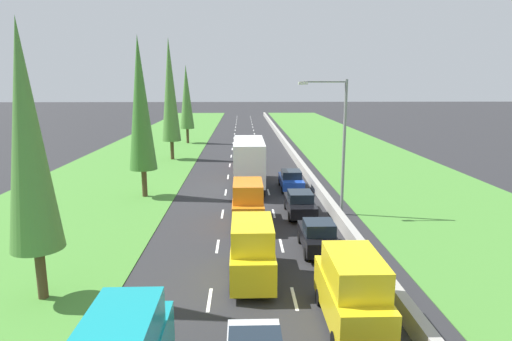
# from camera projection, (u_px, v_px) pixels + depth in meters

# --- Properties ---
(ground_plane) EXTENTS (300.00, 300.00, 0.00)m
(ground_plane) POSITION_uv_depth(u_px,v_px,m) (245.00, 146.00, 62.04)
(ground_plane) COLOR #28282B
(ground_plane) RESTS_ON ground
(grass_verge_left) EXTENTS (14.00, 140.00, 0.04)m
(grass_verge_left) POSITION_uv_depth(u_px,v_px,m) (156.00, 146.00, 61.65)
(grass_verge_left) COLOR #478433
(grass_verge_left) RESTS_ON ground
(grass_verge_right) EXTENTS (14.00, 140.00, 0.04)m
(grass_verge_right) POSITION_uv_depth(u_px,v_px,m) (345.00, 145.00, 62.48)
(grass_verge_right) COLOR #478433
(grass_verge_right) RESTS_ON ground
(median_barrier) EXTENTS (0.44, 120.00, 0.85)m
(median_barrier) POSITION_uv_depth(u_px,v_px,m) (285.00, 143.00, 62.13)
(median_barrier) COLOR #9E9B93
(median_barrier) RESTS_ON ground
(lane_markings) EXTENTS (3.64, 116.00, 0.01)m
(lane_markings) POSITION_uv_depth(u_px,v_px,m) (245.00, 146.00, 62.04)
(lane_markings) COLOR white
(lane_markings) RESTS_ON ground
(yellow_van_right_lane) EXTENTS (1.96, 4.90, 2.82)m
(yellow_van_right_lane) POSITION_uv_depth(u_px,v_px,m) (352.00, 291.00, 15.69)
(yellow_van_right_lane) COLOR yellow
(yellow_van_right_lane) RESTS_ON ground
(yellow_van_centre_lane) EXTENTS (1.96, 4.90, 2.82)m
(yellow_van_centre_lane) POSITION_uv_depth(u_px,v_px,m) (252.00, 251.00, 19.47)
(yellow_van_centre_lane) COLOR yellow
(yellow_van_centre_lane) RESTS_ON ground
(orange_van_centre_lane) EXTENTS (1.96, 4.90, 2.82)m
(orange_van_centre_lane) POSITION_uv_depth(u_px,v_px,m) (248.00, 203.00, 27.16)
(orange_van_centre_lane) COLOR orange
(orange_van_centre_lane) RESTS_ON ground
(black_hatchback_right_lane) EXTENTS (1.74, 3.90, 1.72)m
(black_hatchback_right_lane) POSITION_uv_depth(u_px,v_px,m) (318.00, 236.00, 22.91)
(black_hatchback_right_lane) COLOR black
(black_hatchback_right_lane) RESTS_ON ground
(black_sedan_right_lane) EXTENTS (1.82, 4.50, 1.64)m
(black_sedan_right_lane) POSITION_uv_depth(u_px,v_px,m) (300.00, 203.00, 29.30)
(black_sedan_right_lane) COLOR black
(black_sedan_right_lane) RESTS_ON ground
(blue_sedan_right_lane) EXTENTS (1.82, 4.50, 1.64)m
(blue_sedan_right_lane) POSITION_uv_depth(u_px,v_px,m) (291.00, 180.00, 36.41)
(blue_sedan_right_lane) COLOR #1E47B7
(blue_sedan_right_lane) RESTS_ON ground
(white_box_truck_centre_lane) EXTENTS (2.46, 9.40, 4.18)m
(white_box_truck_centre_lane) POSITION_uv_depth(u_px,v_px,m) (249.00, 162.00, 36.74)
(white_box_truck_centre_lane) COLOR black
(white_box_truck_centre_lane) RESTS_ON ground
(red_sedan_centre_lane) EXTENTS (1.82, 4.50, 1.64)m
(red_sedan_centre_lane) POSITION_uv_depth(u_px,v_px,m) (246.00, 159.00, 46.61)
(red_sedan_centre_lane) COLOR red
(red_sedan_centre_lane) RESTS_ON ground
(poplar_tree_nearest) EXTENTS (2.08, 2.08, 11.20)m
(poplar_tree_nearest) POSITION_uv_depth(u_px,v_px,m) (27.00, 139.00, 16.72)
(poplar_tree_nearest) COLOR #4C3823
(poplar_tree_nearest) RESTS_ON ground
(poplar_tree_second) EXTENTS (2.11, 2.11, 12.30)m
(poplar_tree_second) POSITION_uv_depth(u_px,v_px,m) (140.00, 104.00, 32.80)
(poplar_tree_second) COLOR #4C3823
(poplar_tree_second) RESTS_ON ground
(poplar_tree_third) EXTENTS (2.15, 2.15, 13.85)m
(poplar_tree_third) POSITION_uv_depth(u_px,v_px,m) (170.00, 90.00, 49.36)
(poplar_tree_third) COLOR #4C3823
(poplar_tree_third) RESTS_ON ground
(poplar_tree_fourth) EXTENTS (2.09, 2.09, 11.40)m
(poplar_tree_fourth) POSITION_uv_depth(u_px,v_px,m) (186.00, 97.00, 63.45)
(poplar_tree_fourth) COLOR #4C3823
(poplar_tree_fourth) RESTS_ON ground
(street_light_mast) EXTENTS (3.20, 0.28, 9.00)m
(street_light_mast) POSITION_uv_depth(u_px,v_px,m) (339.00, 138.00, 28.57)
(street_light_mast) COLOR gray
(street_light_mast) RESTS_ON ground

